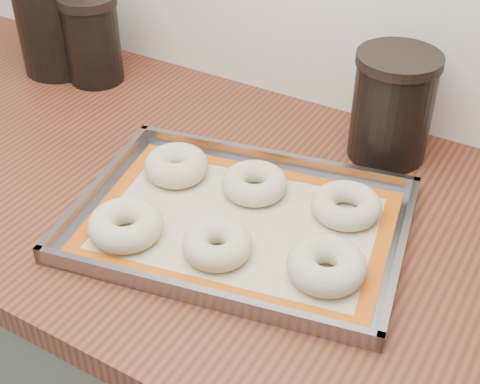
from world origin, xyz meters
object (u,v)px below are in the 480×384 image
Objects in this scene: canister_mid at (92,39)px; bagel_front_right at (326,265)px; bagel_front_mid at (217,244)px; bagel_back_right at (346,205)px; bagel_front_left at (126,225)px; bagel_back_mid at (255,183)px; baking_tray at (240,222)px; canister_left at (52,11)px; bagel_back_left at (176,165)px; canister_right at (392,106)px.

bagel_front_right is at bearing -24.51° from canister_mid.
bagel_front_mid is at bearing -33.65° from canister_mid.
bagel_front_right is at bearing -77.59° from bagel_back_right.
bagel_front_left reaches higher than bagel_back_mid.
bagel_back_mid is 0.98× the size of bagel_back_right.
canister_mid is at bearing 152.39° from baking_tray.
baking_tray is 0.15m from bagel_back_right.
baking_tray is 5.13× the size of bagel_back_right.
bagel_back_mid is (0.10, 0.18, -0.00)m from bagel_front_left.
bagel_back_right is 0.71m from canister_left.
bagel_back_right is (0.24, 0.20, -0.00)m from bagel_front_left.
bagel_front_right is 1.02× the size of bagel_back_right.
canister_left reaches higher than bagel_front_left.
bagel_back_left is at bearing 160.80° from baking_tray.
canister_mid is (-0.62, 0.28, 0.06)m from bagel_front_right.
canister_left is (-0.71, 0.28, 0.10)m from bagel_front_right.
canister_left is 1.42× the size of canister_mid.
bagel_front_mid is 0.58m from canister_mid.
bagel_front_left is at bearing -121.19° from canister_right.
bagel_back_left reaches higher than bagel_front_left.
bagel_front_left reaches higher than bagel_front_mid.
baking_tray is 0.07m from bagel_front_mid.
canister_mid is 0.95× the size of canister_right.
bagel_back_left is at bearing 163.51° from bagel_front_right.
canister_left is at bearing 162.44° from bagel_back_mid.
bagel_front_mid is 0.96× the size of bagel_back_left.
canister_right reaches higher than bagel_front_left.
bagel_front_mid is 0.56× the size of canister_mid.
bagel_back_right is at bearing -14.38° from canister_mid.
bagel_front_left is 1.03× the size of bagel_back_right.
canister_mid is (-0.35, 0.35, 0.06)m from bagel_front_left.
canister_left is at bearing 158.35° from bagel_front_right.
baking_tray is 0.31m from canister_right.
bagel_back_left is (-0.15, 0.12, 0.00)m from bagel_front_mid.
canister_left is 0.68m from canister_right.
bagel_back_left is at bearing -25.05° from canister_left.
bagel_front_mid is at bearing -124.32° from bagel_back_right.
bagel_front_left is 0.50m from canister_mid.
bagel_back_left is 0.56× the size of canister_right.
canister_left is (-0.69, 0.15, 0.10)m from bagel_back_right.
bagel_back_mid is at bearing -122.02° from canister_right.
canister_left reaches higher than bagel_front_right.
bagel_back_right is 0.57× the size of canister_right.
canister_mid is at bearing -0.48° from canister_left.
bagel_back_right is (0.11, 0.17, -0.00)m from bagel_front_mid.
baking_tray is 5.00× the size of bagel_front_right.
bagel_back_left is (-0.14, 0.05, 0.02)m from baking_tray.
canister_left reaches higher than bagel_back_right.
bagel_front_mid is at bearing -166.14° from bagel_front_right.
canister_left is (-0.55, 0.17, 0.10)m from bagel_back_mid.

